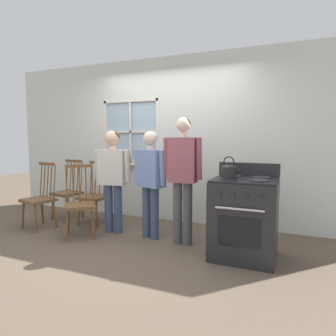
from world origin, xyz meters
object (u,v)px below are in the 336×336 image
(stove, at_px, (244,217))
(chair_near_stove, at_px, (68,193))
(person_adult_right, at_px, (183,170))
(handbag, at_px, (103,171))
(kettle, at_px, (229,171))
(chair_center_cluster, at_px, (80,205))
(person_elderly_left, at_px, (113,171))
(chair_by_window, at_px, (95,196))
(chair_near_wall, at_px, (40,199))
(potted_plant, at_px, (128,158))
(person_teen_center, at_px, (150,175))

(stove, bearing_deg, chair_near_stove, 169.84)
(person_adult_right, relative_size, handbag, 5.36)
(chair_near_stove, height_order, kettle, kettle)
(chair_center_cluster, distance_m, person_adult_right, 1.56)
(kettle, relative_size, handbag, 0.80)
(chair_center_cluster, height_order, person_elderly_left, person_elderly_left)
(chair_by_window, bearing_deg, chair_near_wall, -140.19)
(person_elderly_left, height_order, kettle, person_elderly_left)
(stove, relative_size, potted_plant, 4.19)
(chair_by_window, height_order, kettle, kettle)
(chair_center_cluster, relative_size, stove, 0.93)
(chair_by_window, relative_size, chair_near_stove, 1.00)
(chair_near_wall, height_order, potted_plant, potted_plant)
(chair_by_window, height_order, chair_near_wall, same)
(chair_by_window, relative_size, person_teen_center, 0.68)
(chair_near_wall, height_order, person_elderly_left, person_elderly_left)
(chair_near_wall, bearing_deg, kettle, 11.27)
(person_adult_right, xyz_separation_m, stove, (0.81, -0.15, -0.50))
(person_adult_right, xyz_separation_m, handbag, (-1.61, 0.54, -0.14))
(person_teen_center, xyz_separation_m, stove, (1.30, -0.20, -0.41))
(chair_near_wall, xyz_separation_m, stove, (3.07, 0.06, 0.03))
(person_teen_center, bearing_deg, potted_plant, 152.73)
(chair_near_stove, bearing_deg, chair_near_wall, -83.12)
(person_elderly_left, relative_size, stove, 1.38)
(chair_center_cluster, height_order, handbag, same)
(person_adult_right, distance_m, kettle, 0.71)
(person_teen_center, bearing_deg, kettle, 1.91)
(person_teen_center, bearing_deg, person_elderly_left, -161.56)
(chair_near_stove, xyz_separation_m, person_elderly_left, (1.15, -0.35, 0.46))
(chair_by_window, relative_size, person_elderly_left, 0.68)
(chair_near_wall, bearing_deg, chair_by_window, 51.51)
(chair_near_stove, relative_size, kettle, 4.08)
(person_teen_center, distance_m, person_adult_right, 0.50)
(chair_by_window, distance_m, chair_center_cluster, 0.60)
(person_teen_center, distance_m, handbag, 1.23)
(chair_near_stove, xyz_separation_m, kettle, (2.89, -0.68, 0.58))
(chair_near_wall, xyz_separation_m, person_adult_right, (2.26, 0.21, 0.53))
(chair_near_wall, relative_size, person_adult_right, 0.61)
(person_adult_right, height_order, kettle, person_adult_right)
(person_adult_right, bearing_deg, chair_near_wall, -176.78)
(chair_near_wall, relative_size, stove, 0.93)
(chair_center_cluster, distance_m, chair_near_stove, 1.05)
(chair_by_window, relative_size, chair_near_wall, 1.00)
(kettle, height_order, handbag, kettle)
(chair_near_stove, height_order, stove, stove)
(stove, height_order, kettle, kettle)
(chair_center_cluster, relative_size, person_teen_center, 0.68)
(chair_near_stove, relative_size, person_elderly_left, 0.68)
(person_elderly_left, xyz_separation_m, potted_plant, (-0.26, 0.88, 0.12))
(chair_by_window, xyz_separation_m, chair_center_cluster, (0.18, -0.58, 0.00))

